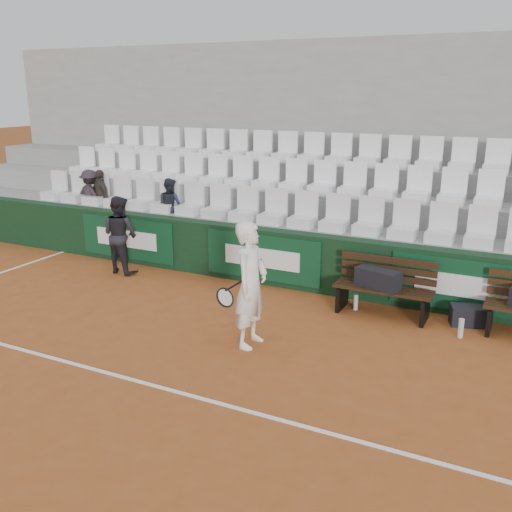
{
  "coord_description": "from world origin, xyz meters",
  "views": [
    {
      "loc": [
        4.01,
        -4.89,
        3.39
      ],
      "look_at": [
        0.39,
        2.4,
        1.0
      ],
      "focal_mm": 40.0,
      "sensor_mm": 36.0,
      "label": 1
    }
  ],
  "objects_px": {
    "water_bottle_far": "(461,328)",
    "sports_bag_ground": "(467,316)",
    "water_bottle_near": "(356,302)",
    "ball_kid": "(120,235)",
    "sports_bag_left": "(378,278)",
    "tennis_player": "(251,285)",
    "spectator_b": "(100,176)",
    "spectator_a": "(89,176)",
    "spectator_c": "(169,184)",
    "bench_left": "(382,301)"
  },
  "relations": [
    {
      "from": "spectator_b",
      "to": "spectator_a",
      "type": "bearing_deg",
      "value": 22.9
    },
    {
      "from": "sports_bag_left",
      "to": "tennis_player",
      "type": "xyz_separation_m",
      "value": [
        -1.27,
        -1.82,
        0.27
      ]
    },
    {
      "from": "water_bottle_near",
      "to": "spectator_b",
      "type": "height_order",
      "value": "spectator_b"
    },
    {
      "from": "spectator_c",
      "to": "spectator_a",
      "type": "bearing_deg",
      "value": 13.83
    },
    {
      "from": "sports_bag_left",
      "to": "spectator_b",
      "type": "xyz_separation_m",
      "value": [
        -6.39,
        1.13,
        1.0
      ]
    },
    {
      "from": "sports_bag_ground",
      "to": "water_bottle_far",
      "type": "relative_size",
      "value": 1.74
    },
    {
      "from": "sports_bag_left",
      "to": "water_bottle_far",
      "type": "height_order",
      "value": "sports_bag_left"
    },
    {
      "from": "spectator_a",
      "to": "ball_kid",
      "type": "bearing_deg",
      "value": 153.59
    },
    {
      "from": "water_bottle_near",
      "to": "ball_kid",
      "type": "xyz_separation_m",
      "value": [
        -4.59,
        -0.11,
        0.61
      ]
    },
    {
      "from": "tennis_player",
      "to": "spectator_b",
      "type": "distance_m",
      "value": 5.96
    },
    {
      "from": "water_bottle_near",
      "to": "spectator_c",
      "type": "height_order",
      "value": "spectator_c"
    },
    {
      "from": "tennis_player",
      "to": "ball_kid",
      "type": "distance_m",
      "value": 4.09
    },
    {
      "from": "water_bottle_near",
      "to": "ball_kid",
      "type": "height_order",
      "value": "ball_kid"
    },
    {
      "from": "ball_kid",
      "to": "spectator_a",
      "type": "distance_m",
      "value": 2.26
    },
    {
      "from": "spectator_b",
      "to": "bench_left",
      "type": "bearing_deg",
      "value": -166.76
    },
    {
      "from": "bench_left",
      "to": "water_bottle_far",
      "type": "xyz_separation_m",
      "value": [
        1.21,
        -0.33,
        -0.09
      ]
    },
    {
      "from": "tennis_player",
      "to": "ball_kid",
      "type": "height_order",
      "value": "tennis_player"
    },
    {
      "from": "water_bottle_near",
      "to": "tennis_player",
      "type": "bearing_deg",
      "value": -115.97
    },
    {
      "from": "sports_bag_ground",
      "to": "water_bottle_near",
      "type": "bearing_deg",
      "value": -174.9
    },
    {
      "from": "tennis_player",
      "to": "spectator_a",
      "type": "distance_m",
      "value": 6.21
    },
    {
      "from": "water_bottle_near",
      "to": "spectator_c",
      "type": "xyz_separation_m",
      "value": [
        -4.24,
        1.07,
        1.44
      ]
    },
    {
      "from": "spectator_c",
      "to": "sports_bag_left",
      "type": "bearing_deg",
      "value": 179.97
    },
    {
      "from": "bench_left",
      "to": "water_bottle_near",
      "type": "bearing_deg",
      "value": 175.76
    },
    {
      "from": "water_bottle_near",
      "to": "sports_bag_left",
      "type": "bearing_deg",
      "value": -10.29
    },
    {
      "from": "ball_kid",
      "to": "water_bottle_far",
      "type": "bearing_deg",
      "value": -175.89
    },
    {
      "from": "water_bottle_near",
      "to": "spectator_a",
      "type": "height_order",
      "value": "spectator_a"
    },
    {
      "from": "bench_left",
      "to": "water_bottle_far",
      "type": "relative_size",
      "value": 5.37
    },
    {
      "from": "ball_kid",
      "to": "spectator_b",
      "type": "distance_m",
      "value": 2.05
    },
    {
      "from": "sports_bag_left",
      "to": "water_bottle_near",
      "type": "relative_size",
      "value": 2.62
    },
    {
      "from": "spectator_b",
      "to": "sports_bag_ground",
      "type": "bearing_deg",
      "value": -163.91
    },
    {
      "from": "spectator_b",
      "to": "water_bottle_far",
      "type": "bearing_deg",
      "value": -167.68
    },
    {
      "from": "spectator_b",
      "to": "ball_kid",
      "type": "bearing_deg",
      "value": 163.74
    },
    {
      "from": "sports_bag_ground",
      "to": "tennis_player",
      "type": "height_order",
      "value": "tennis_player"
    },
    {
      "from": "sports_bag_left",
      "to": "sports_bag_ground",
      "type": "relative_size",
      "value": 1.4
    },
    {
      "from": "sports_bag_ground",
      "to": "spectator_c",
      "type": "height_order",
      "value": "spectator_c"
    },
    {
      "from": "sports_bag_ground",
      "to": "spectator_c",
      "type": "xyz_separation_m",
      "value": [
        -5.91,
        0.92,
        1.42
      ]
    },
    {
      "from": "bench_left",
      "to": "spectator_b",
      "type": "height_order",
      "value": "spectator_b"
    },
    {
      "from": "bench_left",
      "to": "sports_bag_left",
      "type": "bearing_deg",
      "value": -159.75
    },
    {
      "from": "spectator_c",
      "to": "spectator_b",
      "type": "bearing_deg",
      "value": 13.83
    },
    {
      "from": "water_bottle_far",
      "to": "ball_kid",
      "type": "distance_m",
      "value": 6.27
    },
    {
      "from": "spectator_b",
      "to": "spectator_c",
      "type": "height_order",
      "value": "spectator_b"
    },
    {
      "from": "bench_left",
      "to": "ball_kid",
      "type": "bearing_deg",
      "value": -179.14
    },
    {
      "from": "sports_bag_ground",
      "to": "water_bottle_far",
      "type": "distance_m",
      "value": 0.52
    },
    {
      "from": "sports_bag_ground",
      "to": "tennis_player",
      "type": "bearing_deg",
      "value": -141.82
    },
    {
      "from": "water_bottle_far",
      "to": "sports_bag_ground",
      "type": "bearing_deg",
      "value": 87.1
    },
    {
      "from": "ball_kid",
      "to": "spectator_a",
      "type": "height_order",
      "value": "spectator_a"
    },
    {
      "from": "sports_bag_ground",
      "to": "spectator_b",
      "type": "relative_size",
      "value": 0.41
    },
    {
      "from": "sports_bag_left",
      "to": "spectator_c",
      "type": "distance_m",
      "value": 4.83
    },
    {
      "from": "sports_bag_left",
      "to": "tennis_player",
      "type": "distance_m",
      "value": 2.24
    },
    {
      "from": "sports_bag_left",
      "to": "spectator_b",
      "type": "bearing_deg",
      "value": 169.94
    }
  ]
}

